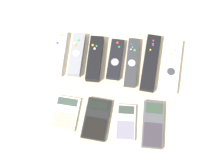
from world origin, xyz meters
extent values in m
plane|color=beige|center=(0.00, 0.00, 0.00)|extent=(3.00, 3.00, 0.00)
cube|color=white|center=(-0.21, 0.12, 0.01)|extent=(0.05, 0.17, 0.02)
cylinder|color=blue|center=(-0.22, 0.16, 0.02)|extent=(0.01, 0.01, 0.00)
cylinder|color=silver|center=(-0.20, 0.19, 0.02)|extent=(0.01, 0.01, 0.00)
cylinder|color=silver|center=(-0.21, 0.19, 0.02)|extent=(0.01, 0.01, 0.00)
cylinder|color=yellow|center=(-0.20, 0.19, 0.02)|extent=(0.01, 0.01, 0.00)
cube|color=gray|center=(-0.14, 0.13, 0.01)|extent=(0.05, 0.16, 0.02)
cylinder|color=silver|center=(-0.14, 0.13, 0.02)|extent=(0.02, 0.02, 0.00)
cylinder|color=orange|center=(-0.15, 0.16, 0.02)|extent=(0.01, 0.01, 0.00)
cylinder|color=green|center=(-0.14, 0.18, 0.02)|extent=(0.01, 0.01, 0.00)
cylinder|color=silver|center=(-0.15, 0.17, 0.02)|extent=(0.01, 0.01, 0.00)
cube|color=black|center=(-0.07, 0.12, 0.01)|extent=(0.05, 0.17, 0.03)
cylinder|color=green|center=(-0.07, 0.16, 0.03)|extent=(0.01, 0.01, 0.00)
cylinder|color=orange|center=(-0.09, 0.16, 0.03)|extent=(0.01, 0.01, 0.00)
cylinder|color=silver|center=(-0.08, 0.15, 0.03)|extent=(0.01, 0.01, 0.00)
cube|color=black|center=(0.00, 0.13, 0.01)|extent=(0.05, 0.15, 0.02)
cylinder|color=#99999E|center=(0.00, 0.11, 0.02)|extent=(0.03, 0.03, 0.00)
cylinder|color=red|center=(0.00, 0.19, 0.02)|extent=(0.01, 0.01, 0.00)
cylinder|color=green|center=(0.01, 0.17, 0.02)|extent=(0.01, 0.01, 0.00)
cube|color=#333338|center=(0.06, 0.12, 0.01)|extent=(0.04, 0.18, 0.02)
cylinder|color=silver|center=(0.06, 0.11, 0.02)|extent=(0.03, 0.03, 0.00)
cylinder|color=green|center=(0.06, 0.18, 0.02)|extent=(0.01, 0.01, 0.00)
cylinder|color=blue|center=(0.05, 0.19, 0.02)|extent=(0.01, 0.01, 0.00)
cylinder|color=green|center=(0.07, 0.16, 0.02)|extent=(0.01, 0.01, 0.00)
cylinder|color=silver|center=(0.05, 0.17, 0.02)|extent=(0.01, 0.01, 0.00)
cube|color=black|center=(0.13, 0.13, 0.01)|extent=(0.06, 0.22, 0.02)
cylinder|color=red|center=(0.13, 0.21, 0.02)|extent=(0.01, 0.01, 0.00)
cylinder|color=yellow|center=(0.12, 0.17, 0.02)|extent=(0.01, 0.01, 0.00)
cylinder|color=red|center=(0.13, 0.19, 0.02)|extent=(0.01, 0.01, 0.00)
cylinder|color=blue|center=(0.13, 0.20, 0.02)|extent=(0.01, 0.01, 0.00)
cube|color=white|center=(0.20, 0.12, 0.01)|extent=(0.07, 0.21, 0.02)
cylinder|color=#38383D|center=(0.20, 0.10, 0.02)|extent=(0.03, 0.03, 0.00)
cylinder|color=yellow|center=(0.20, 0.17, 0.02)|extent=(0.01, 0.01, 0.00)
cylinder|color=silver|center=(0.21, 0.16, 0.02)|extent=(0.01, 0.01, 0.00)
cylinder|color=green|center=(0.21, 0.18, 0.02)|extent=(0.01, 0.01, 0.00)
cube|color=silver|center=(-0.14, -0.09, 0.01)|extent=(0.09, 0.12, 0.01)
cube|color=#38473D|center=(-0.14, -0.05, 0.01)|extent=(0.07, 0.03, 0.00)
cube|color=#9B9987|center=(-0.15, -0.12, 0.01)|extent=(0.08, 0.06, 0.00)
cube|color=black|center=(-0.04, -0.10, 0.01)|extent=(0.09, 0.14, 0.01)
cube|color=black|center=(-0.03, -0.05, 0.01)|extent=(0.07, 0.03, 0.00)
cube|color=black|center=(-0.04, -0.13, 0.01)|extent=(0.08, 0.07, 0.00)
cube|color=#B2B2B7|center=(0.06, -0.10, 0.01)|extent=(0.07, 0.12, 0.01)
cube|color=#333D33|center=(0.06, -0.06, 0.01)|extent=(0.05, 0.03, 0.00)
cube|color=gray|center=(0.06, -0.13, 0.01)|extent=(0.06, 0.06, 0.00)
cube|color=#4C4C51|center=(0.15, -0.09, 0.01)|extent=(0.07, 0.16, 0.02)
cube|color=#2D422D|center=(0.15, -0.04, 0.02)|extent=(0.06, 0.04, 0.00)
cube|color=#373038|center=(0.15, -0.13, 0.02)|extent=(0.06, 0.08, 0.00)
camera|label=1|loc=(0.05, -0.34, 1.03)|focal=50.00mm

